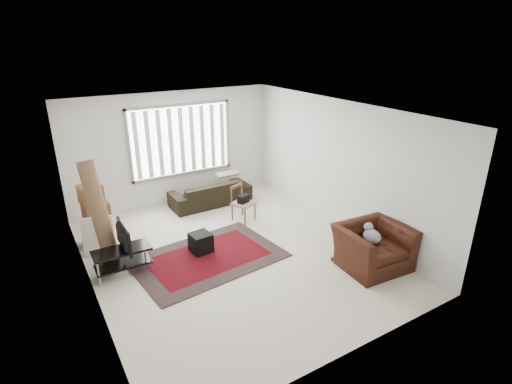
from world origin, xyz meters
TOP-DOWN VIEW (x-y plane):
  - room at (0.03, 0.51)m, footprint 6.00×6.02m
  - persian_rug at (-0.49, 0.13)m, footprint 2.82×2.03m
  - tv_stand at (-1.95, 0.41)m, footprint 0.96×0.43m
  - tv at (-1.95, 0.41)m, footprint 0.10×0.78m
  - subwoofer at (-0.50, 0.40)m, footprint 0.40×0.40m
  - moving_boxes at (-2.09, 1.83)m, footprint 0.55×0.52m
  - white_flatpack at (-2.15, 1.36)m, footprint 0.61×0.34m
  - rolled_rug at (-2.13, 0.96)m, footprint 0.50×0.84m
  - sofa at (0.67, 2.45)m, footprint 1.97×0.87m
  - side_chair at (0.90, 1.24)m, footprint 0.56×0.56m
  - armchair at (1.93, -1.63)m, footprint 1.26×1.12m

SIDE VIEW (x-z plane):
  - persian_rug at x=-0.49m, z-range 0.00..0.02m
  - subwoofer at x=-0.50m, z-range 0.02..0.39m
  - tv_stand at x=-1.95m, z-range 0.11..0.59m
  - white_flatpack at x=-2.15m, z-range 0.00..0.73m
  - sofa at x=0.67m, z-range 0.00..0.75m
  - armchair at x=1.93m, z-range 0.00..0.88m
  - side_chair at x=0.90m, z-range 0.04..0.85m
  - moving_boxes at x=-2.09m, z-range -0.04..1.17m
  - tv at x=-1.95m, z-range 0.48..0.93m
  - rolled_rug at x=-2.13m, z-range 0.00..1.93m
  - room at x=0.03m, z-range 0.40..3.11m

